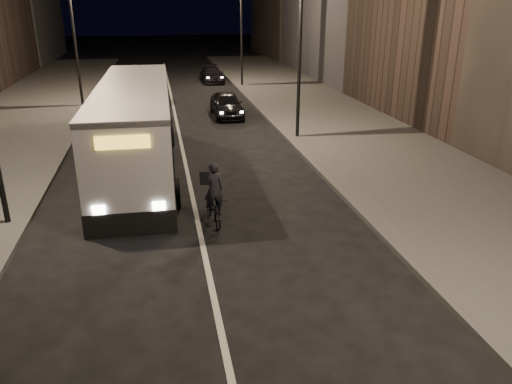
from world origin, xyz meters
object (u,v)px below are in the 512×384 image
car_far (212,75)px  car_near (227,104)px  streetlight_right_far (238,14)px  city_bus (136,124)px  car_mid (153,93)px  streetlight_left_far (77,18)px  cyclist_on_bicycle (214,203)px  streetlight_right_mid (295,24)px

car_far → car_near: bearing=-94.3°
streetlight_right_far → city_bus: streetlight_right_far is taller
car_near → car_mid: bearing=128.6°
streetlight_left_far → car_far: 13.47m
city_bus → cyclist_on_bicycle: 6.34m
cyclist_on_bicycle → car_near: (2.46, 14.67, 0.05)m
car_near → car_far: (0.65, 13.16, -0.10)m
streetlight_right_mid → car_far: bearing=95.2°
city_bus → car_near: bearing=62.5°
car_near → streetlight_left_far: bearing=152.2°
city_bus → car_near: (4.80, 8.90, -1.12)m
city_bus → car_mid: bearing=88.2°
streetlight_right_mid → streetlight_right_far: bearing=90.0°
car_mid → car_near: bearing=132.7°
streetlight_right_far → cyclist_on_bicycle: (-4.84, -24.94, -4.71)m
car_far → streetlight_left_far: bearing=-136.6°
streetlight_right_mid → streetlight_right_far: same height
cyclist_on_bicycle → car_near: cyclist_on_bicycle is taller
streetlight_right_far → car_mid: bearing=-141.6°
car_near → car_far: car_near is taller
cyclist_on_bicycle → car_mid: (-1.68, 19.78, -0.04)m
streetlight_right_mid → car_mid: size_ratio=2.18×
car_near → cyclist_on_bicycle: bearing=-100.0°
streetlight_right_mid → car_mid: 13.51m
streetlight_right_mid → streetlight_left_far: same height
city_bus → car_mid: 14.07m
streetlight_right_mid → cyclist_on_bicycle: (-4.84, -8.94, -4.71)m
streetlight_right_far → car_far: bearing=121.0°
city_bus → car_far: city_bus is taller
streetlight_right_mid → streetlight_right_far: size_ratio=1.00×
streetlight_left_far → cyclist_on_bicycle: (5.82, -18.94, -4.71)m
cyclist_on_bicycle → car_near: size_ratio=0.48×
city_bus → car_far: 22.76m
streetlight_left_far → car_near: (8.28, -4.27, -4.66)m
streetlight_right_mid → car_far: size_ratio=1.95×
car_mid → car_far: (4.79, 8.05, -0.01)m
streetlight_right_mid → car_near: (-2.38, 5.73, -4.66)m
streetlight_right_far → streetlight_left_far: bearing=-150.6°
cyclist_on_bicycle → car_mid: 19.85m
car_near → car_mid: size_ratio=1.10×
streetlight_right_mid → streetlight_left_far: 14.62m
streetlight_left_far → car_far: bearing=44.9°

